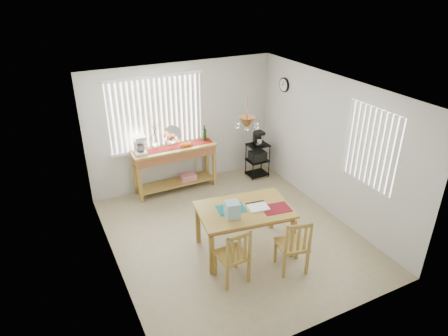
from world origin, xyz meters
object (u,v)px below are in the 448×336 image
chair_right (293,245)px  chair_left (233,256)px  sideboard (175,158)px  cart_items (258,138)px  wire_cart (258,157)px  dining_table (244,213)px

chair_right → chair_left: bearing=168.0°
chair_left → chair_right: bearing=-12.0°
sideboard → chair_right: (0.69, -3.19, -0.27)m
sideboard → cart_items: cart_items is taller
wire_cart → chair_left: chair_left is taller
sideboard → dining_table: sideboard is taller
sideboard → wire_cart: sideboard is taller
chair_left → chair_right: size_ratio=0.98×
cart_items → chair_left: bearing=-126.7°
sideboard → chair_right: 3.28m
dining_table → chair_right: 0.92m
wire_cart → sideboard: bearing=173.0°
chair_right → dining_table: bearing=117.5°
sideboard → chair_left: size_ratio=1.86×
sideboard → chair_left: bearing=-94.3°
dining_table → chair_right: chair_right is taller
sideboard → dining_table: size_ratio=1.08×
chair_left → chair_right: 0.94m
cart_items → dining_table: size_ratio=0.20×
wire_cart → dining_table: dining_table is taller
cart_items → chair_left: size_ratio=0.34×
cart_items → dining_table: bearing=-125.5°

